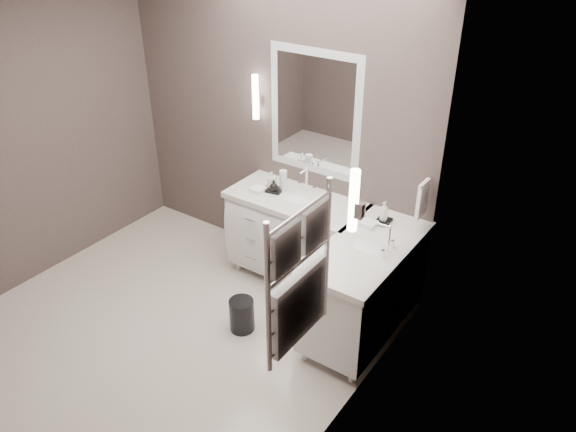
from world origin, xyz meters
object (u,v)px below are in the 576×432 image
Objects in this scene: vanity_right at (365,284)px; waste_bin at (242,315)px; vanity_back at (296,233)px; towel_ladder at (299,283)px.

waste_bin is (-0.83, -0.54, -0.34)m from vanity_right.
vanity_back is 4.28× the size of waste_bin.
vanity_back is 1.00× the size of vanity_right.
vanity_back is at bearing 159.62° from vanity_right.
waste_bin is at bearing -87.25° from vanity_back.
towel_ladder reaches higher than vanity_back.
waste_bin is (-1.06, 0.76, -1.25)m from towel_ladder.
vanity_back and vanity_right have the same top height.
vanity_right is at bearing -20.38° from vanity_back.
towel_ladder is (1.10, -1.63, 0.91)m from vanity_back.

